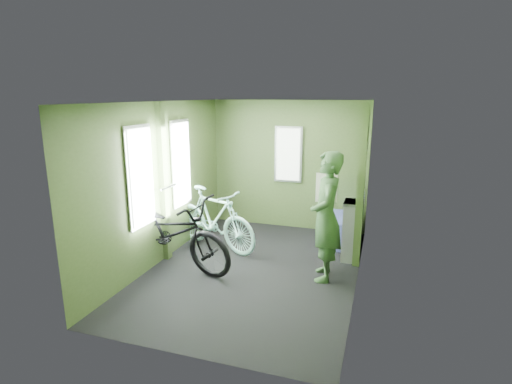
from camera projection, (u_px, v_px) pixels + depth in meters
room at (252, 168)px, 5.30m from camera, size 4.00×4.02×2.31m
bicycle_black at (173, 267)px, 5.69m from camera, size 2.17×1.35×1.15m
bicycle_mint at (215, 248)px, 6.38m from camera, size 1.74×1.10×1.03m
passenger at (326, 216)px, 5.16m from camera, size 0.51×0.70×1.71m
waste_box at (352, 231)px, 5.85m from camera, size 0.26×0.37×0.89m
bench_seat at (348, 227)px, 6.53m from camera, size 0.54×0.92×0.94m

